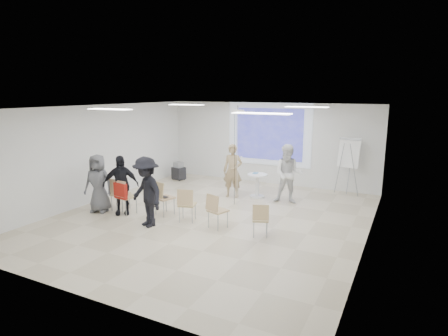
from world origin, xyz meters
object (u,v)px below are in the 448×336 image
at_px(pedestal_table, 257,184).
at_px(audience_left, 121,181).
at_px(player_left, 233,167).
at_px(flipchart_easel, 349,153).
at_px(chair_right_far, 261,217).
at_px(chair_far_left, 118,192).
at_px(chair_right_inner, 216,208).
at_px(player_right, 289,171).
at_px(chair_left_inner, 162,195).
at_px(chair_center, 186,202).
at_px(audience_mid, 146,187).
at_px(laptop, 165,196).
at_px(av_cart, 179,172).
at_px(chair_left_mid, 124,194).
at_px(audience_outer, 98,180).

xyz_separation_m(pedestal_table, audience_left, (-2.79, -3.29, 0.52)).
xyz_separation_m(player_left, flipchart_easel, (3.30, 1.95, 0.41)).
bearing_deg(audience_left, chair_right_far, -31.78).
relative_size(chair_far_left, chair_right_inner, 1.06).
relative_size(player_left, chair_right_inner, 2.19).
bearing_deg(pedestal_table, audience_left, -130.27).
xyz_separation_m(pedestal_table, player_right, (1.07, -0.14, 0.57)).
bearing_deg(chair_right_inner, chair_left_inner, -169.68).
xyz_separation_m(chair_center, audience_left, (-2.00, -0.25, 0.42)).
xyz_separation_m(chair_left_inner, audience_mid, (0.16, -0.87, 0.45)).
xyz_separation_m(chair_far_left, chair_right_inner, (3.19, -0.02, -0.03)).
bearing_deg(chair_right_inner, audience_mid, -141.26).
relative_size(pedestal_table, chair_right_inner, 0.89).
height_order(chair_right_inner, laptop, chair_right_inner).
bearing_deg(flipchart_easel, player_right, -118.78).
bearing_deg(av_cart, audience_left, -62.53).
bearing_deg(chair_far_left, player_left, 43.76).
relative_size(chair_right_far, audience_mid, 0.40).
bearing_deg(chair_left_mid, chair_right_inner, 13.03).
xyz_separation_m(pedestal_table, audience_mid, (-1.53, -3.74, 0.58)).
bearing_deg(chair_left_inner, player_left, 86.65).
height_order(chair_right_far, audience_mid, audience_mid).
relative_size(player_right, flipchart_easel, 1.06).
height_order(audience_outer, av_cart, audience_outer).
relative_size(chair_right_far, flipchart_easel, 0.43).
xyz_separation_m(audience_outer, av_cart, (-0.18, 4.36, -0.61)).
relative_size(laptop, audience_outer, 0.19).
distance_m(chair_right_inner, flipchart_easel, 5.42).
bearing_deg(flipchart_easel, chair_right_inner, -106.13).
relative_size(player_right, chair_right_far, 2.46).
xyz_separation_m(chair_right_inner, laptop, (-1.79, 0.35, -0.01)).
height_order(chair_left_mid, laptop, chair_left_mid).
distance_m(chair_center, laptop, 0.92).
bearing_deg(chair_right_inner, player_right, 90.46).
bearing_deg(audience_outer, av_cart, 76.32).
relative_size(player_right, audience_left, 1.05).
xyz_separation_m(laptop, audience_mid, (0.14, -0.97, 0.50)).
bearing_deg(audience_left, laptop, -9.22).
bearing_deg(chair_center, chair_left_inner, 152.21).
xyz_separation_m(chair_left_mid, audience_outer, (-0.83, -0.10, 0.34)).
distance_m(chair_right_far, audience_left, 4.15).
bearing_deg(player_right, chair_left_inner, -146.84).
relative_size(audience_left, audience_mid, 0.94).
distance_m(chair_left_inner, audience_outer, 1.93).
bearing_deg(player_left, audience_left, -136.22).
distance_m(player_left, laptop, 2.67).
bearing_deg(chair_right_far, chair_left_inner, 153.15).
bearing_deg(av_cart, player_left, -7.64).
distance_m(audience_mid, av_cart, 5.22).
bearing_deg(player_left, av_cart, 145.07).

